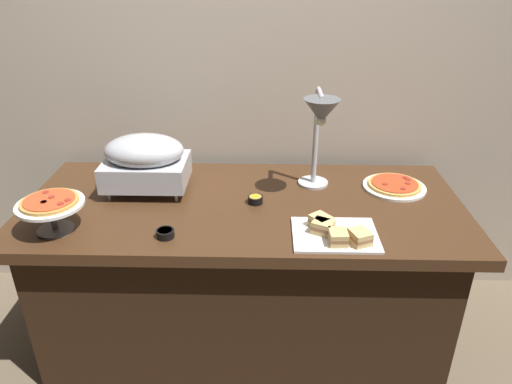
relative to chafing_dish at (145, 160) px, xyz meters
The scene contains 10 objects.
ground_plane 1.02m from the chafing_dish, 13.45° to the right, with size 8.00×8.00×0.00m, color brown.
back_wall 0.66m from the chafing_dish, 41.71° to the left, with size 4.40×0.04×2.40m, color #B7A893.
buffet_table 0.69m from the chafing_dish, 13.45° to the right, with size 1.90×0.84×0.76m.
chafing_dish is the anchor object (origin of this frame).
heat_lamp 0.79m from the chafing_dish, ahead, with size 0.15×0.30×0.46m.
pizza_plate_front 1.14m from the chafing_dish, ahead, with size 0.29×0.29×0.03m.
pizza_plate_center 0.46m from the chafing_dish, 128.11° to the right, with size 0.25×0.25×0.14m.
sandwich_platter 0.90m from the chafing_dish, 25.51° to the right, with size 0.33×0.25×0.06m.
sauce_cup_near 0.45m from the chafing_dish, 68.47° to the right, with size 0.07×0.07×0.03m.
sauce_cup_far 0.52m from the chafing_dish, 12.81° to the right, with size 0.07×0.07×0.03m.
Camera 1 is at (0.10, -1.82, 1.73)m, focal length 33.18 mm.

